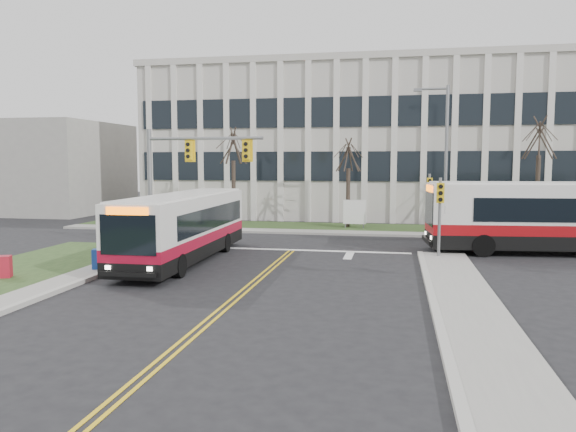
# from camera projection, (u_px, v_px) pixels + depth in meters

# --- Properties ---
(ground) EXTENTS (120.00, 120.00, 0.00)m
(ground) POSITION_uv_depth(u_px,v_px,m) (253.00, 284.00, 20.86)
(ground) COLOR black
(ground) RESTS_ON ground
(sidewalk_east) EXTENTS (2.00, 26.00, 0.14)m
(sidewalk_east) POSITION_uv_depth(u_px,v_px,m) (484.00, 334.00, 14.55)
(sidewalk_east) COLOR #9E9B93
(sidewalk_east) RESTS_ON ground
(sidewalk_cross) EXTENTS (44.00, 1.60, 0.14)m
(sidewalk_cross) POSITION_uv_depth(u_px,v_px,m) (392.00, 234.00, 34.77)
(sidewalk_cross) COLOR #9E9B93
(sidewalk_cross) RESTS_ON ground
(building_lawn) EXTENTS (44.00, 5.00, 0.12)m
(building_lawn) POSITION_uv_depth(u_px,v_px,m) (392.00, 229.00, 37.51)
(building_lawn) COLOR #28411C
(building_lawn) RESTS_ON ground
(office_building) EXTENTS (40.00, 16.00, 12.00)m
(office_building) POSITION_uv_depth(u_px,v_px,m) (394.00, 145.00, 48.66)
(office_building) COLOR #B8B3AA
(office_building) RESTS_ON ground
(building_annex) EXTENTS (12.00, 12.00, 8.00)m
(building_annex) POSITION_uv_depth(u_px,v_px,m) (46.00, 168.00, 50.77)
(building_annex) COLOR #9E9B93
(building_annex) RESTS_ON ground
(mast_arm_signal) EXTENTS (6.11, 0.38, 6.20)m
(mast_arm_signal) POSITION_uv_depth(u_px,v_px,m) (180.00, 167.00, 28.50)
(mast_arm_signal) COLOR slate
(mast_arm_signal) RESTS_ON ground
(signal_pole_near) EXTENTS (0.34, 0.39, 3.80)m
(signal_pole_near) POSITION_uv_depth(u_px,v_px,m) (440.00, 206.00, 26.01)
(signal_pole_near) COLOR slate
(signal_pole_near) RESTS_ON ground
(signal_pole_far) EXTENTS (0.34, 0.39, 3.80)m
(signal_pole_far) POSITION_uv_depth(u_px,v_px,m) (429.00, 195.00, 34.32)
(signal_pole_far) COLOR slate
(signal_pole_far) RESTS_ON ground
(streetlight) EXTENTS (2.15, 0.25, 9.20)m
(streetlight) POSITION_uv_depth(u_px,v_px,m) (443.00, 151.00, 34.68)
(streetlight) COLOR slate
(streetlight) RESTS_ON ground
(directory_sign) EXTENTS (1.50, 0.12, 2.00)m
(directory_sign) POSITION_uv_depth(u_px,v_px,m) (355.00, 212.00, 37.38)
(directory_sign) COLOR slate
(directory_sign) RESTS_ON ground
(tree_left) EXTENTS (1.80, 1.80, 7.70)m
(tree_left) POSITION_uv_depth(u_px,v_px,m) (233.00, 148.00, 39.05)
(tree_left) COLOR #42352B
(tree_left) RESTS_ON ground
(tree_mid) EXTENTS (1.80, 1.80, 6.82)m
(tree_mid) POSITION_uv_depth(u_px,v_px,m) (348.00, 157.00, 37.80)
(tree_mid) COLOR #42352B
(tree_mid) RESTS_ON ground
(tree_right) EXTENTS (1.80, 1.80, 8.25)m
(tree_right) POSITION_uv_depth(u_px,v_px,m) (539.00, 140.00, 35.25)
(tree_right) COLOR #42352B
(tree_right) RESTS_ON ground
(bus_main) EXTENTS (2.62, 11.34, 3.01)m
(bus_main) POSITION_uv_depth(u_px,v_px,m) (184.00, 228.00, 25.55)
(bus_main) COLOR silver
(bus_main) RESTS_ON ground
(bus_cross) EXTENTS (13.17, 3.99, 3.46)m
(bus_cross) POSITION_uv_depth(u_px,v_px,m) (564.00, 219.00, 27.53)
(bus_cross) COLOR silver
(bus_cross) RESTS_ON ground
(newspaper_box_blue) EXTENTS (0.62, 0.59, 0.95)m
(newspaper_box_blue) POSITION_uv_depth(u_px,v_px,m) (99.00, 261.00, 23.10)
(newspaper_box_blue) COLOR navy
(newspaper_box_blue) RESTS_ON ground
(newspaper_box_red) EXTENTS (0.63, 0.61, 0.95)m
(newspaper_box_red) POSITION_uv_depth(u_px,v_px,m) (4.00, 268.00, 21.44)
(newspaper_box_red) COLOR #A91527
(newspaper_box_red) RESTS_ON ground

